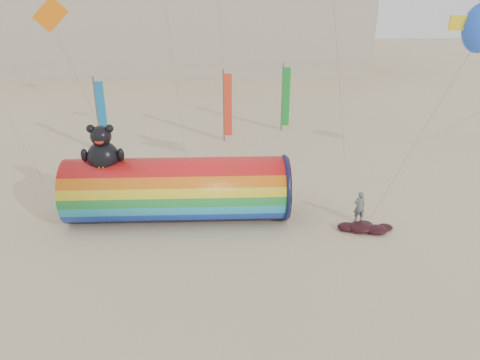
{
  "coord_description": "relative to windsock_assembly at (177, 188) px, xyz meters",
  "views": [
    {
      "loc": [
        -0.32,
        -18.27,
        10.83
      ],
      "look_at": [
        0.5,
        1.5,
        2.4
      ],
      "focal_mm": 35.0,
      "sensor_mm": 36.0,
      "label": 1
    }
  ],
  "objects": [
    {
      "name": "kite_handler",
      "position": [
        8.79,
        -0.7,
        -0.84
      ],
      "size": [
        0.62,
        0.45,
        1.58
      ],
      "primitive_type": "imported",
      "rotation": [
        0.0,
        0.0,
        3.27
      ],
      "color": "#5B6063",
      "rests_on": "ground"
    },
    {
      "name": "windsock_assembly",
      "position": [
        0.0,
        0.0,
        0.0
      ],
      "size": [
        10.66,
        3.25,
        4.92
      ],
      "color": "red",
      "rests_on": "ground"
    },
    {
      "name": "festival_banners",
      "position": [
        1.31,
        12.17,
        1.01
      ],
      "size": [
        13.54,
        4.89,
        5.2
      ],
      "color": "#59595E",
      "rests_on": "ground"
    },
    {
      "name": "ground",
      "position": [
        2.5,
        -2.46,
        -1.63
      ],
      "size": [
        160.0,
        160.0,
        0.0
      ],
      "primitive_type": "plane",
      "color": "#CCB58C",
      "rests_on": "ground"
    },
    {
      "name": "fabric_bundle",
      "position": [
        8.84,
        -1.67,
        -1.46
      ],
      "size": [
        2.62,
        1.35,
        0.41
      ],
      "color": "#3D0B12",
      "rests_on": "ground"
    }
  ]
}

